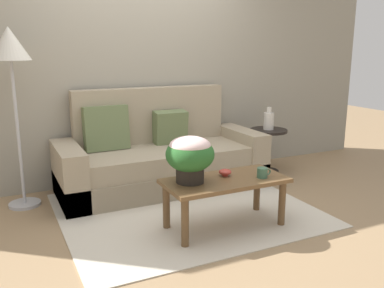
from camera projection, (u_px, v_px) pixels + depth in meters
The scene contains 11 objects.
ground_plane at pixel (183, 208), 3.98m from camera, with size 14.00×14.00×0.00m, color #997A56.
wall_back at pixel (140, 59), 4.67m from camera, with size 6.40×0.12×2.77m, color gray.
area_rug at pixel (186, 210), 3.93m from camera, with size 2.28×1.97×0.01m, color beige.
couch at pixel (160, 159), 4.52m from camera, with size 2.22×0.87×1.07m.
coffee_table at pixel (225, 187), 3.48m from camera, with size 1.04×0.50×0.43m.
side_table at pixel (268, 143), 5.04m from camera, with size 0.46×0.46×0.54m.
floor_lamp at pixel (10, 56), 3.72m from camera, with size 0.37×0.37×1.70m.
potted_plant at pixel (190, 154), 3.33m from camera, with size 0.40×0.40×0.38m.
coffee_mug at pixel (263, 173), 3.49m from camera, with size 0.13×0.09×0.09m.
snack_bowl at pixel (225, 172), 3.54m from camera, with size 0.11×0.11×0.06m.
table_vase at pixel (269, 120), 4.98m from camera, with size 0.12×0.12×0.27m.
Camera 1 is at (-1.55, -3.40, 1.52)m, focal length 38.60 mm.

